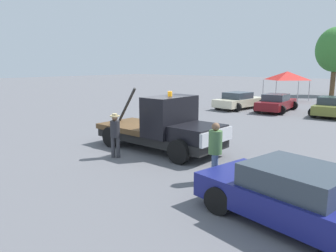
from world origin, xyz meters
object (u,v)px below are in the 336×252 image
(canopy_tent_red, at_px, (287,76))
(tree_center, at_px, (336,50))
(tow_truck, at_px, (165,128))
(foreground_car, at_px, (305,199))
(parked_car_cream, at_px, (239,101))
(person_near_truck, at_px, (215,148))
(person_at_hood, at_px, (115,132))
(parked_car_olive, at_px, (333,107))
(parked_car_maroon, at_px, (276,103))

(canopy_tent_red, relative_size, tree_center, 0.44)
(tow_truck, height_order, canopy_tent_red, canopy_tent_red)
(tow_truck, bearing_deg, foreground_car, -23.92)
(foreground_car, bearing_deg, parked_car_cream, 132.65)
(parked_car_cream, bearing_deg, foreground_car, -142.19)
(parked_car_cream, distance_m, canopy_tent_red, 8.01)
(person_near_truck, height_order, canopy_tent_red, canopy_tent_red)
(foreground_car, relative_size, canopy_tent_red, 1.57)
(person_at_hood, xyz_separation_m, parked_car_cream, (-2.95, 15.75, -0.35))
(canopy_tent_red, height_order, tree_center, tree_center)
(foreground_car, xyz_separation_m, parked_car_olive, (-3.48, 17.52, -0.00))
(person_at_hood, height_order, parked_car_olive, person_at_hood)
(canopy_tent_red, bearing_deg, tree_center, 78.35)
(foreground_car, relative_size, person_near_truck, 2.87)
(person_near_truck, xyz_separation_m, canopy_tent_red, (-6.26, 23.40, 1.41))
(parked_car_olive, bearing_deg, parked_car_maroon, 90.68)
(parked_car_cream, bearing_deg, tree_center, -3.23)
(person_at_hood, distance_m, parked_car_maroon, 16.15)
(tow_truck, xyz_separation_m, parked_car_olive, (3.00, 14.44, -0.31))
(foreground_car, height_order, canopy_tent_red, canopy_tent_red)
(person_at_hood, relative_size, parked_car_olive, 0.37)
(person_at_hood, bearing_deg, parked_car_olive, -46.18)
(tow_truck, distance_m, parked_car_maroon, 14.20)
(person_at_hood, distance_m, canopy_tent_red, 23.62)
(parked_car_maroon, bearing_deg, person_at_hood, 176.10)
(person_near_truck, distance_m, parked_car_olive, 16.32)
(parked_car_cream, height_order, parked_car_maroon, same)
(foreground_car, xyz_separation_m, person_at_hood, (-7.30, 1.11, 0.35))
(tow_truck, relative_size, foreground_car, 1.09)
(person_at_hood, bearing_deg, tow_truck, -55.67)
(person_near_truck, bearing_deg, canopy_tent_red, -114.56)
(person_near_truck, distance_m, person_at_hood, 4.32)
(tow_truck, height_order, parked_car_maroon, tow_truck)
(parked_car_olive, xyz_separation_m, canopy_tent_red, (-5.76, 7.09, 1.81))
(parked_car_cream, relative_size, canopy_tent_red, 1.47)
(parked_car_maroon, distance_m, canopy_tent_red, 7.81)
(parked_car_maroon, height_order, canopy_tent_red, canopy_tent_red)
(person_at_hood, relative_size, parked_car_maroon, 0.35)
(person_near_truck, bearing_deg, parked_car_cream, -104.63)
(person_at_hood, relative_size, parked_car_cream, 0.34)
(canopy_tent_red, bearing_deg, parked_car_maroon, -75.51)
(person_near_truck, bearing_deg, person_at_hood, -38.26)
(person_near_truck, distance_m, parked_car_maroon, 16.63)
(parked_car_olive, bearing_deg, canopy_tent_red, 35.88)
(tow_truck, xyz_separation_m, foreground_car, (6.48, -3.08, -0.31))
(foreground_car, relative_size, parked_car_olive, 1.15)
(person_at_hood, bearing_deg, person_near_truck, -121.80)
(foreground_car, height_order, parked_car_maroon, same)
(foreground_car, bearing_deg, person_at_hood, -177.28)
(person_near_truck, xyz_separation_m, tree_center, (-4.33, 32.74, 4.07))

